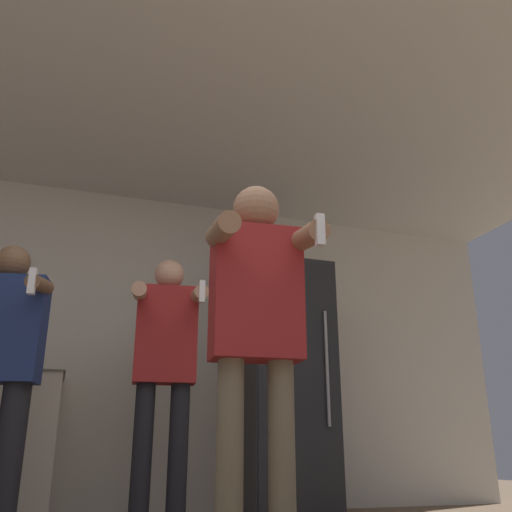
# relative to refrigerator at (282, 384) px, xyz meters

# --- Properties ---
(wall_back) EXTENTS (7.00, 0.06, 2.55)m
(wall_back) POSITION_rel_refrigerator_xyz_m (-1.23, 0.39, 0.32)
(wall_back) COLOR beige
(wall_back) RESTS_ON ground_plane
(ceiling_slab) EXTENTS (7.00, 3.30, 0.05)m
(ceiling_slab) POSITION_rel_refrigerator_xyz_m (-1.23, -1.03, 1.62)
(ceiling_slab) COLOR silver
(ceiling_slab) RESTS_ON wall_back
(refrigerator) EXTENTS (0.67, 0.76, 1.90)m
(refrigerator) POSITION_rel_refrigerator_xyz_m (0.00, 0.00, 0.00)
(refrigerator) COLOR #262628
(refrigerator) RESTS_ON ground_plane
(bottle_red_label) EXTENTS (0.08, 0.08, 0.35)m
(bottle_red_label) POSITION_rel_refrigerator_xyz_m (-2.09, 0.17, 0.16)
(bottle_red_label) COLOR black
(bottle_red_label) RESTS_ON counter
(person_woman_foreground) EXTENTS (0.51, 0.50, 1.66)m
(person_woman_foreground) POSITION_rel_refrigerator_xyz_m (-0.86, -1.90, 0.07)
(person_woman_foreground) COLOR #75664C
(person_woman_foreground) RESTS_ON ground_plane
(person_spectator_back) EXTENTS (0.54, 0.58, 1.73)m
(person_spectator_back) POSITION_rel_refrigerator_xyz_m (-1.02, -0.47, 0.09)
(person_spectator_back) COLOR black
(person_spectator_back) RESTS_ON ground_plane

